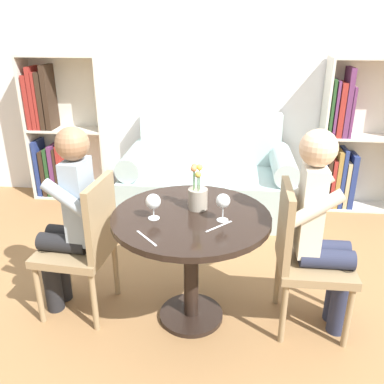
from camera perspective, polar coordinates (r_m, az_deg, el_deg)
ground_plane at (r=2.70m, az=-0.11°, el=-17.05°), size 16.00×16.00×0.00m
back_wall at (r=4.09m, az=2.92°, el=17.41°), size 5.20×0.05×2.70m
round_table at (r=2.38m, az=-0.12°, el=-6.44°), size 0.91×0.91×0.72m
couch at (r=3.91m, az=2.28°, el=1.49°), size 1.59×0.80×0.92m
bookshelf_left at (r=4.41m, az=-18.29°, el=7.98°), size 0.79×0.28×1.45m
bookshelf_right at (r=4.21m, az=21.32°, el=6.26°), size 0.79×0.28×1.45m
chair_left at (r=2.57m, az=-14.74°, el=-6.77°), size 0.46×0.46×0.90m
chair_right at (r=2.46m, az=15.32°, el=-8.29°), size 0.42×0.42×0.90m
person_left at (r=2.55m, az=-16.88°, el=-3.74°), size 0.44×0.36×1.20m
person_right at (r=2.40m, az=17.83°, el=-5.09°), size 0.42×0.34×1.23m
wine_glass_left at (r=2.24m, az=-5.47°, el=-1.44°), size 0.08×0.08×0.15m
wine_glass_right at (r=2.20m, az=4.38°, el=-1.37°), size 0.08×0.08×0.16m
flower_vase at (r=2.35m, az=0.80°, el=-0.44°), size 0.11×0.11×0.28m
knife_left_setting at (r=2.08m, az=-6.40°, el=-6.45°), size 0.14×0.15×0.00m
fork_left_setting at (r=2.19m, az=3.80°, el=-4.83°), size 0.14×0.15×0.00m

